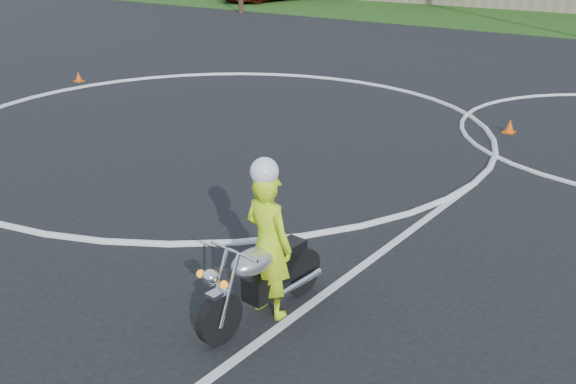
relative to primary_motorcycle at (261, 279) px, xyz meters
The scene contains 6 objects.
ground 6.24m from the primary_motorcycle, 156.54° to the left, with size 120.00×120.00×0.00m, color black.
grass_strip 30.03m from the primary_motorcycle, 100.95° to the left, with size 120.00×10.00×0.02m, color #1E4714.
course_markings 7.70m from the primary_motorcycle, 117.36° to the left, with size 19.05×19.05×0.12m.
primary_motorcycle is the anchor object (origin of this frame).
rider_primary_grp 0.44m from the primary_motorcycle, 90.49° to the left, with size 0.65×0.45×1.88m.
traffic_cones 8.02m from the primary_motorcycle, 96.97° to the left, with size 22.32×12.72×0.30m.
Camera 1 is at (9.70, -7.27, 4.01)m, focal length 40.00 mm.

